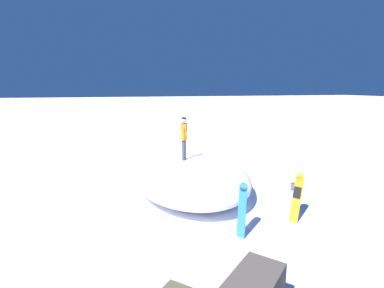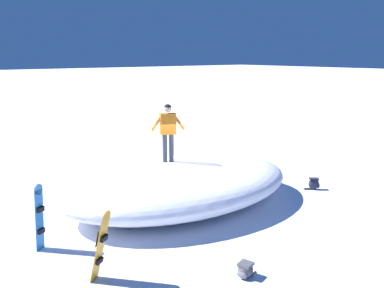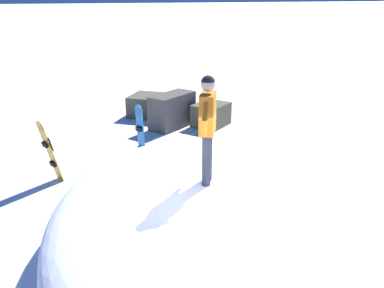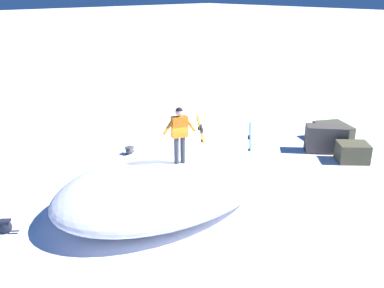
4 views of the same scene
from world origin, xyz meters
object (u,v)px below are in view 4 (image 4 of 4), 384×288
object	(u,v)px
snowboard_primary_upright	(250,142)
backpack_far	(5,226)
snowboarder_standing	(179,130)
snowboard_secondary_upright	(201,132)
backpack_near	(130,150)

from	to	relation	value
snowboard_primary_upright	backpack_far	size ratio (longest dim) A/B	3.23
snowboarder_standing	backpack_far	xyz separation A→B (m)	(1.90, 4.68, -2.18)
snowboard_primary_upright	snowboard_secondary_upright	distance (m)	2.20
snowboarder_standing	backpack_far	bearing A→B (deg)	67.94
snowboarder_standing	snowboard_secondary_upright	bearing A→B (deg)	-51.80
snowboarder_standing	snowboard_primary_upright	bearing A→B (deg)	-80.68
backpack_far	snowboard_secondary_upright	bearing A→B (deg)	-83.66
snowboarder_standing	snowboard_secondary_upright	xyz separation A→B (m)	(2.81, -3.57, -1.59)
snowboarder_standing	backpack_far	size ratio (longest dim) A/B	3.44
snowboarder_standing	backpack_near	size ratio (longest dim) A/B	3.26
snowboard_secondary_upright	backpack_far	xyz separation A→B (m)	(-0.92, 8.25, -0.59)
snowboard_primary_upright	snowboard_secondary_upright	size ratio (longest dim) A/B	1.05
snowboarder_standing	backpack_near	distance (m)	5.12
snowboarder_standing	backpack_far	distance (m)	5.50
snowboard_secondary_upright	backpack_near	size ratio (longest dim) A/B	2.92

